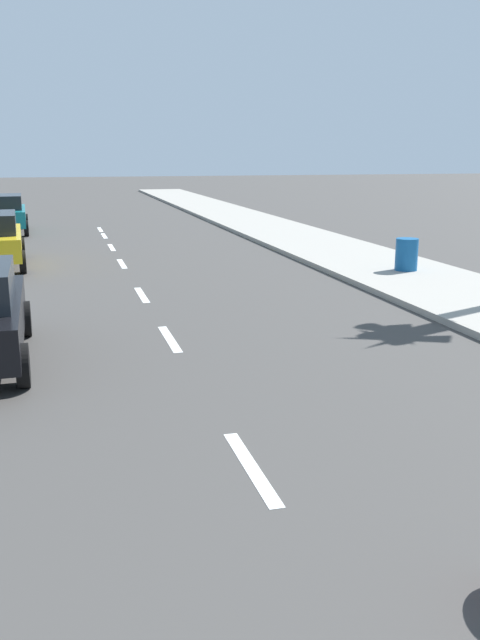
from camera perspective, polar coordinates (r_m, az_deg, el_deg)
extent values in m
plane|color=#423F3D|center=(18.46, -9.20, 3.59)|extent=(160.00, 160.00, 0.00)
cube|color=#9E998E|center=(22.20, 8.78, 5.50)|extent=(3.60, 80.00, 0.14)
cube|color=white|center=(7.35, 0.94, -12.22)|extent=(0.16, 1.80, 0.01)
cube|color=white|center=(12.20, -5.93, -1.57)|extent=(0.16, 1.80, 0.01)
cube|color=white|center=(16.06, -8.25, 2.11)|extent=(0.16, 1.80, 0.01)
cube|color=white|center=(20.71, -9.88, 4.68)|extent=(0.16, 1.80, 0.01)
cube|color=white|center=(24.40, -10.73, 6.01)|extent=(0.16, 1.80, 0.01)
cube|color=white|center=(27.92, -11.33, 6.94)|extent=(0.16, 1.80, 0.01)
cube|color=white|center=(30.27, -11.66, 7.45)|extent=(0.16, 1.80, 0.01)
cylinder|color=black|center=(12.86, -17.55, 0.10)|extent=(0.19, 0.64, 0.64)
cylinder|color=black|center=(10.06, -17.77, -3.67)|extent=(0.19, 0.64, 0.64)
cylinder|color=black|center=(22.68, -17.83, 5.81)|extent=(0.21, 0.65, 0.64)
cylinder|color=black|center=(19.65, -17.78, 4.67)|extent=(0.21, 0.65, 0.64)
cube|color=#14727A|center=(30.01, -19.39, 8.22)|extent=(2.06, 4.58, 0.64)
cube|color=black|center=(29.74, -19.50, 9.33)|extent=(1.75, 2.41, 0.56)
cylinder|color=black|center=(31.56, -17.53, 7.92)|extent=(0.20, 0.65, 0.64)
cylinder|color=black|center=(28.50, -17.50, 7.35)|extent=(0.20, 0.65, 0.64)
cylinder|color=#14518C|center=(18.93, 13.80, 5.37)|extent=(0.60, 0.60, 0.86)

